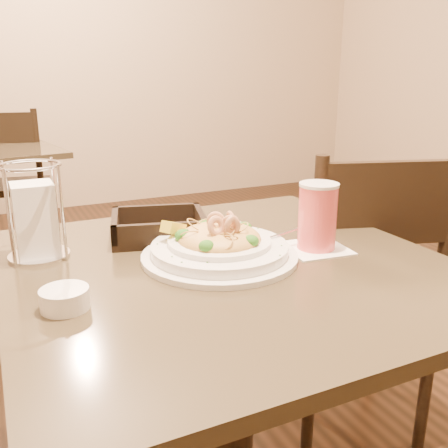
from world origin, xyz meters
name	(u,v)px	position (x,y,z in m)	size (l,w,h in m)	color
main_table	(228,360)	(0.00, 0.00, 0.51)	(0.90, 0.90, 0.74)	black
dining_chair_near	(358,290)	(0.53, 0.19, 0.50)	(0.53, 0.53, 0.93)	black
dining_chair_far	(11,181)	(-0.32, 2.35, 0.50)	(0.48, 0.48, 0.93)	black
pasta_bowl	(219,246)	(-0.01, 0.03, 0.77)	(0.37, 0.34, 0.11)	white
drink_glass	(317,217)	(0.22, -0.01, 0.82)	(0.15, 0.15, 0.15)	white
bread_basket	(159,229)	(-0.08, 0.22, 0.76)	(0.26, 0.23, 0.06)	black
napkin_caddy	(35,218)	(-0.36, 0.21, 0.83)	(0.13, 0.13, 0.21)	silver
side_plate	(219,228)	(0.08, 0.22, 0.75)	(0.14, 0.14, 0.01)	white
butter_ramekin	(65,299)	(-0.34, -0.07, 0.76)	(0.08, 0.08, 0.04)	white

